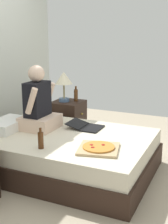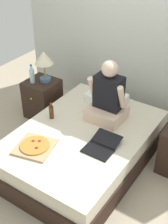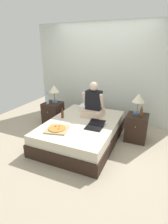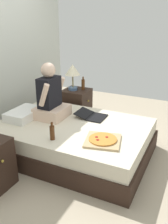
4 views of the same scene
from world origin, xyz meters
The scene contains 10 objects.
ground_plane centered at (0.00, 0.00, 0.00)m, with size 5.75×5.75×0.00m, color tan.
bed centered at (0.00, 0.00, 0.22)m, with size 1.43×2.02×0.44m.
nightstand_right centered at (1.06, 0.50, 0.29)m, with size 0.44×0.47×0.58m.
lamp_on_right_nightstand centered at (1.03, 0.55, 0.90)m, with size 0.26×0.26×0.45m.
beer_bottle centered at (1.13, 0.40, 0.67)m, with size 0.06×0.06×0.23m.
pillow centered at (-0.11, 0.73, 0.50)m, with size 0.52×0.34×0.12m, color white.
person_seated centered at (0.10, 0.41, 0.73)m, with size 0.47×0.40×0.78m.
laptop centered at (0.34, -0.14, 0.46)m, with size 0.32×0.42×0.07m.
pizza_box centered at (-0.28, -0.54, 0.46)m, with size 0.48×0.48×0.05m.
beer_bottle_on_bed centered at (-0.48, 0.02, 0.53)m, with size 0.06×0.06×0.22m.
Camera 4 is at (-2.68, -1.46, 1.84)m, focal length 40.00 mm.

